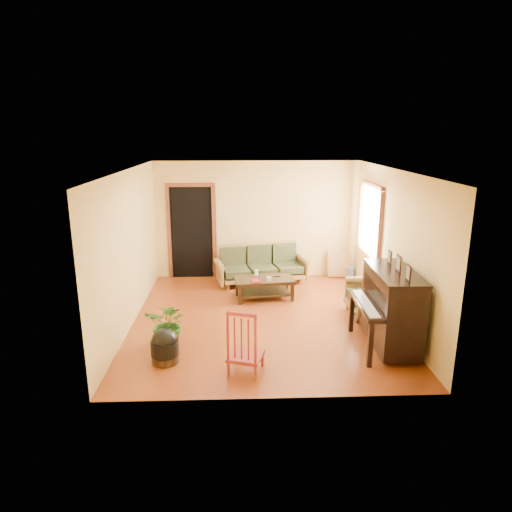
{
  "coord_description": "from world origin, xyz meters",
  "views": [
    {
      "loc": [
        -0.41,
        -7.49,
        3.21
      ],
      "look_at": [
        -0.11,
        0.2,
        1.1
      ],
      "focal_mm": 32.0,
      "sensor_mm": 36.0,
      "label": 1
    }
  ],
  "objects_px": {
    "footstool": "(165,350)",
    "ceramic_crock": "(350,272)",
    "coffee_table": "(264,288)",
    "potted_plant": "(169,324)",
    "red_chair": "(246,340)",
    "piano": "(392,310)",
    "sofa": "(262,264)",
    "armchair": "(370,292)"
  },
  "relations": [
    {
      "from": "piano",
      "to": "footstool",
      "type": "distance_m",
      "value": 3.4
    },
    {
      "from": "coffee_table",
      "to": "potted_plant",
      "type": "relative_size",
      "value": 1.57
    },
    {
      "from": "piano",
      "to": "footstool",
      "type": "bearing_deg",
      "value": -172.9
    },
    {
      "from": "sofa",
      "to": "ceramic_crock",
      "type": "distance_m",
      "value": 2.06
    },
    {
      "from": "sofa",
      "to": "red_chair",
      "type": "distance_m",
      "value": 3.84
    },
    {
      "from": "footstool",
      "to": "red_chair",
      "type": "distance_m",
      "value": 1.22
    },
    {
      "from": "sofa",
      "to": "piano",
      "type": "height_order",
      "value": "piano"
    },
    {
      "from": "footstool",
      "to": "potted_plant",
      "type": "distance_m",
      "value": 0.54
    },
    {
      "from": "piano",
      "to": "footstool",
      "type": "xyz_separation_m",
      "value": [
        -3.36,
        -0.34,
        -0.42
      ]
    },
    {
      "from": "sofa",
      "to": "footstool",
      "type": "bearing_deg",
      "value": -126.06
    },
    {
      "from": "sofa",
      "to": "piano",
      "type": "relative_size",
      "value": 1.4
    },
    {
      "from": "sofa",
      "to": "footstool",
      "type": "relative_size",
      "value": 4.85
    },
    {
      "from": "footstool",
      "to": "potted_plant",
      "type": "bearing_deg",
      "value": 90.94
    },
    {
      "from": "ceramic_crock",
      "to": "potted_plant",
      "type": "xyz_separation_m",
      "value": [
        -3.6,
        -3.31,
        0.25
      ]
    },
    {
      "from": "armchair",
      "to": "piano",
      "type": "xyz_separation_m",
      "value": [
        -0.04,
        -1.25,
        0.17
      ]
    },
    {
      "from": "ceramic_crock",
      "to": "armchair",
      "type": "bearing_deg",
      "value": -94.92
    },
    {
      "from": "armchair",
      "to": "red_chair",
      "type": "height_order",
      "value": "red_chair"
    },
    {
      "from": "ceramic_crock",
      "to": "potted_plant",
      "type": "height_order",
      "value": "potted_plant"
    },
    {
      "from": "armchair",
      "to": "sofa",
      "type": "bearing_deg",
      "value": 132.59
    },
    {
      "from": "piano",
      "to": "potted_plant",
      "type": "relative_size",
      "value": 1.89
    },
    {
      "from": "coffee_table",
      "to": "red_chair",
      "type": "height_order",
      "value": "red_chair"
    },
    {
      "from": "armchair",
      "to": "footstool",
      "type": "height_order",
      "value": "armchair"
    },
    {
      "from": "ceramic_crock",
      "to": "potted_plant",
      "type": "relative_size",
      "value": 0.33
    },
    {
      "from": "red_chair",
      "to": "potted_plant",
      "type": "distance_m",
      "value": 1.42
    },
    {
      "from": "sofa",
      "to": "piano",
      "type": "distance_m",
      "value": 3.65
    },
    {
      "from": "coffee_table",
      "to": "piano",
      "type": "bearing_deg",
      "value": -50.83
    },
    {
      "from": "red_chair",
      "to": "coffee_table",
      "type": "bearing_deg",
      "value": 99.14
    },
    {
      "from": "armchair",
      "to": "red_chair",
      "type": "distance_m",
      "value": 2.94
    },
    {
      "from": "armchair",
      "to": "piano",
      "type": "distance_m",
      "value": 1.26
    },
    {
      "from": "piano",
      "to": "ceramic_crock",
      "type": "xyz_separation_m",
      "value": [
        0.23,
        3.48,
        -0.49
      ]
    },
    {
      "from": "piano",
      "to": "red_chair",
      "type": "distance_m",
      "value": 2.31
    },
    {
      "from": "coffee_table",
      "to": "sofa",
      "type": "bearing_deg",
      "value": 89.73
    },
    {
      "from": "sofa",
      "to": "potted_plant",
      "type": "relative_size",
      "value": 2.64
    },
    {
      "from": "potted_plant",
      "to": "red_chair",
      "type": "bearing_deg",
      "value": -35.22
    },
    {
      "from": "footstool",
      "to": "ceramic_crock",
      "type": "relative_size",
      "value": 1.66
    },
    {
      "from": "armchair",
      "to": "potted_plant",
      "type": "height_order",
      "value": "armchair"
    },
    {
      "from": "ceramic_crock",
      "to": "potted_plant",
      "type": "distance_m",
      "value": 4.89
    },
    {
      "from": "armchair",
      "to": "ceramic_crock",
      "type": "bearing_deg",
      "value": 84.07
    },
    {
      "from": "coffee_table",
      "to": "ceramic_crock",
      "type": "distance_m",
      "value": 2.39
    },
    {
      "from": "coffee_table",
      "to": "armchair",
      "type": "distance_m",
      "value": 2.08
    },
    {
      "from": "armchair",
      "to": "piano",
      "type": "height_order",
      "value": "piano"
    },
    {
      "from": "footstool",
      "to": "coffee_table",
      "type": "bearing_deg",
      "value": 58.41
    }
  ]
}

